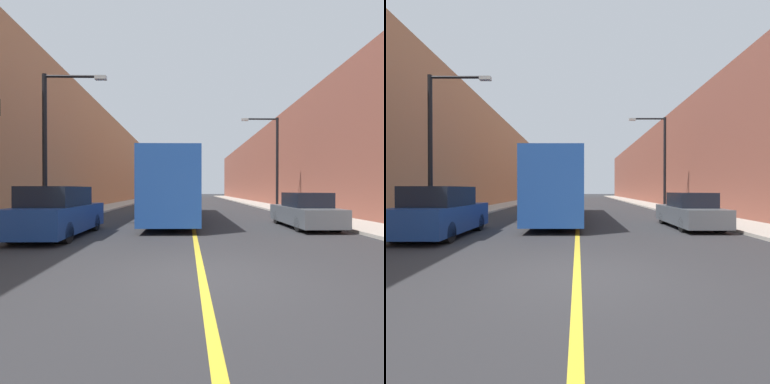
% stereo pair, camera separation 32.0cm
% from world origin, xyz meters
% --- Properties ---
extents(ground_plane, '(200.00, 200.00, 0.00)m').
position_xyz_m(ground_plane, '(0.00, 0.00, 0.00)').
color(ground_plane, '#2D2D30').
extents(sidewalk_left, '(2.57, 72.00, 0.13)m').
position_xyz_m(sidewalk_left, '(-7.51, 30.00, 0.06)').
color(sidewalk_left, '#B2AA9E').
rests_on(sidewalk_left, ground).
extents(sidewalk_right, '(2.57, 72.00, 0.13)m').
position_xyz_m(sidewalk_right, '(7.51, 30.00, 0.06)').
color(sidewalk_right, '#B2AA9E').
rests_on(sidewalk_right, ground).
extents(building_row_left, '(4.00, 72.00, 10.03)m').
position_xyz_m(building_row_left, '(-10.79, 30.00, 5.01)').
color(building_row_left, '#B2724C').
rests_on(building_row_left, ground).
extents(building_row_right, '(4.00, 72.00, 9.02)m').
position_xyz_m(building_row_right, '(10.79, 30.00, 4.51)').
color(building_row_right, brown).
rests_on(building_row_right, ground).
extents(road_center_line, '(0.16, 72.00, 0.01)m').
position_xyz_m(road_center_line, '(0.00, 30.00, 0.00)').
color(road_center_line, gold).
rests_on(road_center_line, ground).
extents(bus, '(2.43, 12.65, 3.37)m').
position_xyz_m(bus, '(-0.97, 11.37, 1.80)').
color(bus, '#1E4793').
rests_on(bus, ground).
extents(parked_suv_left, '(1.88, 4.69, 1.80)m').
position_xyz_m(parked_suv_left, '(-4.90, 5.05, 0.84)').
color(parked_suv_left, navy).
rests_on(parked_suv_left, ground).
extents(car_right_near, '(1.75, 4.60, 1.56)m').
position_xyz_m(car_right_near, '(4.95, 7.42, 0.70)').
color(car_right_near, '#51565B').
rests_on(car_right_near, ground).
extents(street_lamp_left, '(2.80, 0.24, 6.62)m').
position_xyz_m(street_lamp_left, '(-6.24, 7.48, 3.98)').
color(street_lamp_left, black).
rests_on(street_lamp_left, sidewalk_left).
extents(street_lamp_right, '(2.80, 0.24, 6.95)m').
position_xyz_m(street_lamp_right, '(6.25, 16.64, 4.15)').
color(street_lamp_right, black).
rests_on(street_lamp_right, sidewalk_right).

